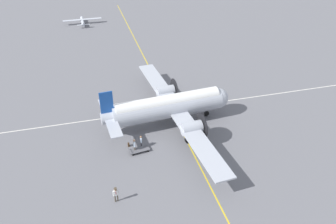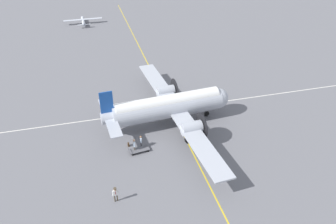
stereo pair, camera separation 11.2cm
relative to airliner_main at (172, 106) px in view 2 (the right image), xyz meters
The scene contains 10 objects.
ground_plane 2.69m from the airliner_main, 85.42° to the right, with size 300.00×300.00×0.00m, color slate.
apron_line_eastwest 2.76m from the airliner_main, 87.24° to the left, with size 120.00×0.16×0.01m.
apron_line_northsouth 4.32m from the airliner_main, behind, with size 0.16×120.00×0.01m.
airliner_main is the anchor object (origin of this frame).
crew_foreground 14.57m from the airliner_main, 37.11° to the right, with size 0.31×0.60×1.76m.
passenger_boarding 7.47m from the airliner_main, 51.50° to the right, with size 0.60×0.28×1.75m.
ramp_agent 6.43m from the airliner_main, 50.63° to the right, with size 0.56×0.26×1.64m.
suitcase_near_door 7.51m from the airliner_main, 61.57° to the right, with size 0.36×0.20×0.46m.
baggage_cart 7.43m from the airliner_main, 47.84° to the right, with size 1.29×2.49×0.56m.
light_aircraft_distant 46.31m from the airliner_main, 168.27° to the right, with size 6.64×8.99×1.78m.
Camera 2 is at (34.23, -9.02, 24.70)m, focal length 35.00 mm.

